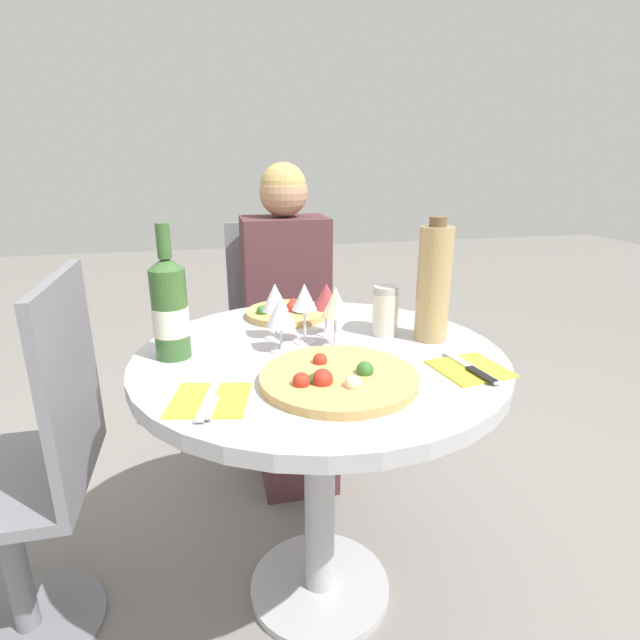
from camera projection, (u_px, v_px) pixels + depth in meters
name	position (u px, v px, depth m)	size (l,w,h in m)	color
ground_plane	(320.00, 589.00, 1.47)	(12.00, 12.00, 0.00)	gray
dining_table	(320.00, 401.00, 1.28)	(0.91, 0.91, 0.75)	#B2B2B7
chair_behind_diner	(284.00, 344.00, 2.09)	(0.43, 0.43, 0.96)	slate
seated_diner	(290.00, 340.00, 1.92)	(0.32, 0.46, 1.20)	#512D33
chair_empty_side	(28.00, 477.00, 1.22)	(0.43, 0.43, 0.96)	slate
pizza_large	(340.00, 378.00, 1.06)	(0.34, 0.34, 0.05)	tan
pizza_small_far	(287.00, 312.00, 1.51)	(0.24, 0.24, 0.05)	tan
wine_bottle	(170.00, 309.00, 1.17)	(0.08, 0.08, 0.32)	#38602D
tall_carafe	(434.00, 283.00, 1.28)	(0.09, 0.09, 0.32)	tan
sugar_shaker	(385.00, 311.00, 1.34)	(0.07, 0.07, 0.13)	silver
wine_glass_back_right	(326.00, 297.00, 1.33)	(0.08, 0.08, 0.14)	silver
wine_glass_center	(304.00, 299.00, 1.27)	(0.06, 0.06, 0.16)	silver
wine_glass_back_left	(275.00, 298.00, 1.30)	(0.07, 0.07, 0.15)	silver
wine_glass_front_right	(335.00, 303.00, 1.24)	(0.07, 0.07, 0.16)	silver
wine_glass_front_left	(281.00, 313.00, 1.22)	(0.07, 0.07, 0.14)	silver
place_setting_left	(210.00, 400.00, 0.98)	(0.18, 0.19, 0.01)	yellow
place_setting_right	(471.00, 369.00, 1.13)	(0.17, 0.19, 0.01)	yellow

